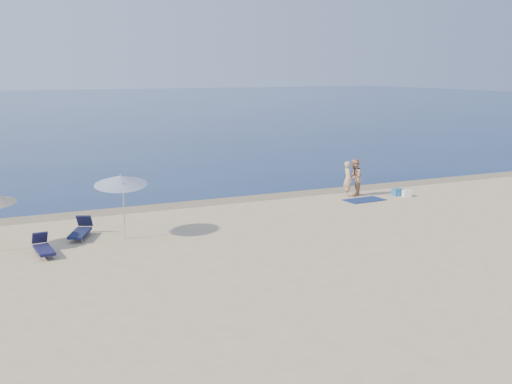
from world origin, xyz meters
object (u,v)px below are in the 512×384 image
umbrella_near (121,180)px  person_right (355,178)px  person_left (348,179)px  blue_cooler (397,192)px

umbrella_near → person_right: bearing=31.7°
person_left → person_right: person_right is taller
person_left → blue_cooler: bearing=-96.8°
person_left → umbrella_near: (-11.64, -2.96, 1.28)m
person_left → person_right: size_ratio=0.95×
person_left → umbrella_near: umbrella_near is taller
person_right → person_left: bearing=-53.2°
blue_cooler → umbrella_near: umbrella_near is taller
person_right → umbrella_near: (-12.01, -2.94, 1.24)m
blue_cooler → umbrella_near: size_ratio=0.19×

